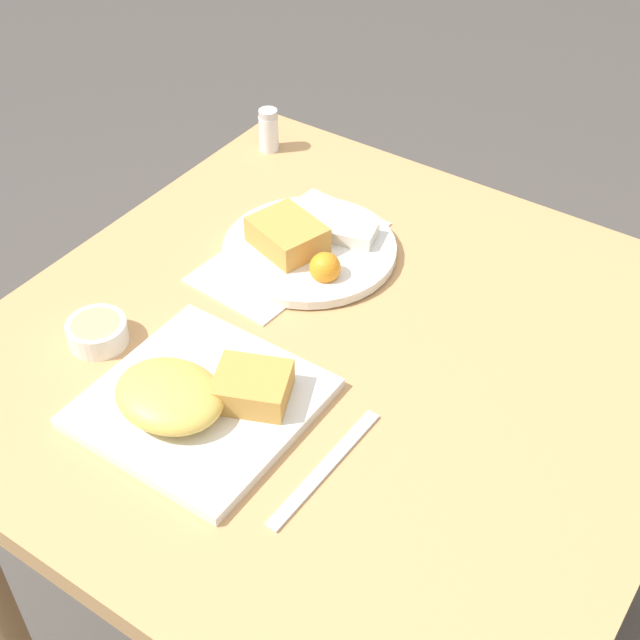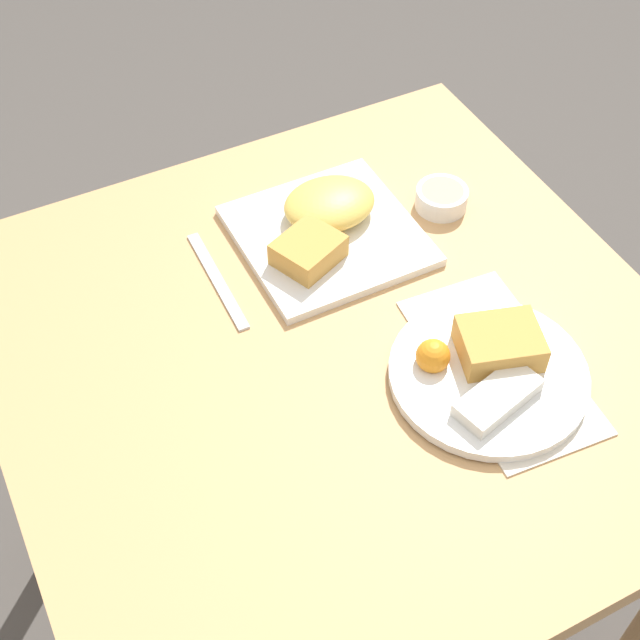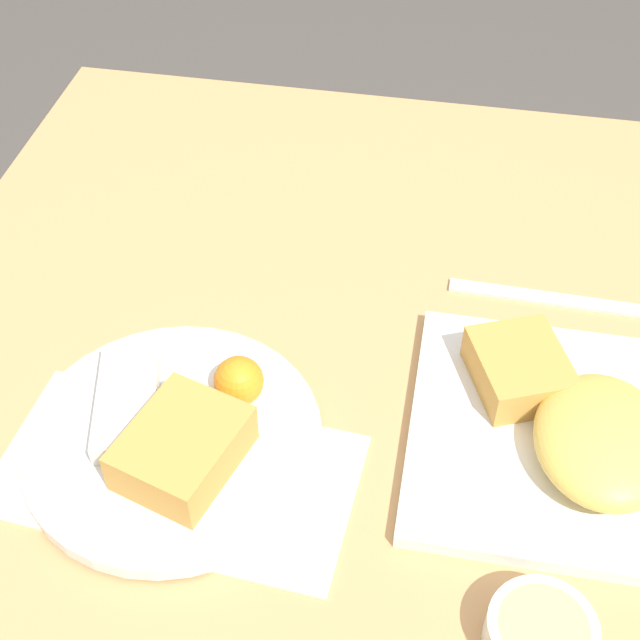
% 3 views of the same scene
% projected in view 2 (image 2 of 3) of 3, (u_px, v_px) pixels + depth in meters
% --- Properties ---
extents(ground_plane, '(8.00, 8.00, 0.00)m').
position_uv_depth(ground_plane, '(332.00, 587.00, 1.73)').
color(ground_plane, '#4C4742').
extents(dining_table, '(0.88, 0.89, 0.74)m').
position_uv_depth(dining_table, '(336.00, 388.00, 1.24)').
color(dining_table, tan).
rests_on(dining_table, ground_plane).
extents(menu_card, '(0.18, 0.31, 0.00)m').
position_uv_depth(menu_card, '(500.00, 365.00, 1.14)').
color(menu_card, beige).
rests_on(menu_card, dining_table).
extents(plate_square_near, '(0.25, 0.25, 0.06)m').
position_uv_depth(plate_square_near, '(326.00, 225.00, 1.29)').
color(plate_square_near, white).
rests_on(plate_square_near, dining_table).
extents(plate_oval_far, '(0.25, 0.25, 0.05)m').
position_uv_depth(plate_oval_far, '(488.00, 368.00, 1.12)').
color(plate_oval_far, white).
rests_on(plate_oval_far, menu_card).
extents(sauce_ramekin, '(0.08, 0.08, 0.03)m').
position_uv_depth(sauce_ramekin, '(442.00, 198.00, 1.33)').
color(sauce_ramekin, white).
rests_on(sauce_ramekin, dining_table).
extents(butter_knife, '(0.02, 0.20, 0.00)m').
position_uv_depth(butter_knife, '(217.00, 280.00, 1.24)').
color(butter_knife, silver).
rests_on(butter_knife, dining_table).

